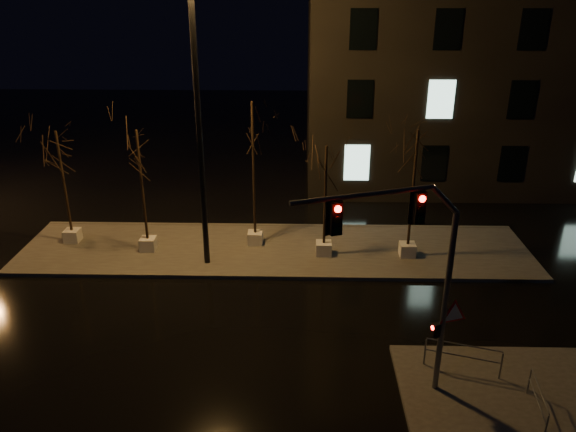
{
  "coord_description": "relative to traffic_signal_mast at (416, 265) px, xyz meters",
  "views": [
    {
      "loc": [
        1.1,
        -16.03,
        10.92
      ],
      "look_at": [
        0.63,
        3.3,
        2.8
      ],
      "focal_mm": 35.0,
      "sensor_mm": 36.0,
      "label": 1
    }
  ],
  "objects": [
    {
      "name": "tree_0",
      "position": [
        -13.12,
        9.8,
        -0.18
      ],
      "size": [
        1.8,
        1.8,
        5.18
      ],
      "color": "silver",
      "rests_on": "median"
    },
    {
      "name": "sidewalk_corner",
      "position": [
        3.46,
        -0.18,
        -4.18
      ],
      "size": [
        7.0,
        5.0,
        0.15
      ],
      "primitive_type": "cube",
      "color": "#423F3B",
      "rests_on": "ground"
    },
    {
      "name": "building",
      "position": [
        9.96,
        21.32,
        3.24
      ],
      "size": [
        25.0,
        12.0,
        15.0
      ],
      "primitive_type": "cube",
      "color": "black",
      "rests_on": "ground"
    },
    {
      "name": "tree_3",
      "position": [
        -1.94,
        8.77,
        -0.39
      ],
      "size": [
        1.8,
        1.8,
        4.89
      ],
      "color": "silver",
      "rests_on": "median"
    },
    {
      "name": "tree_2",
      "position": [
        -4.94,
        9.76,
        0.8
      ],
      "size": [
        1.8,
        1.8,
        6.47
      ],
      "color": "silver",
      "rests_on": "median"
    },
    {
      "name": "ground",
      "position": [
        -4.04,
        3.32,
        -4.26
      ],
      "size": [
        90.0,
        90.0,
        0.0
      ],
      "primitive_type": "plane",
      "color": "black",
      "rests_on": "ground"
    },
    {
      "name": "guard_rail_a",
      "position": [
        1.89,
        1.08,
        -3.48
      ],
      "size": [
        2.12,
        0.68,
        0.96
      ],
      "rotation": [
        0.0,
        0.0,
        -0.3
      ],
      "color": "#595B61",
      "rests_on": "sidewalk_corner"
    },
    {
      "name": "streetlight_main",
      "position": [
        -6.79,
        7.9,
        2.48
      ],
      "size": [
        2.85,
        0.46,
        11.42
      ],
      "rotation": [
        0.0,
        0.0,
        -0.05
      ],
      "color": "black",
      "rests_on": "median"
    },
    {
      "name": "guard_rail_b",
      "position": [
        3.39,
        -0.75,
        -3.54
      ],
      "size": [
        0.28,
        1.83,
        0.87
      ],
      "rotation": [
        0.0,
        0.0,
        1.44
      ],
      "color": "#595B61",
      "rests_on": "sidewalk_corner"
    },
    {
      "name": "tree_4",
      "position": [
        1.59,
        8.74,
        0.14
      ],
      "size": [
        1.8,
        1.8,
        5.59
      ],
      "color": "silver",
      "rests_on": "median"
    },
    {
      "name": "traffic_signal_mast",
      "position": [
        0.0,
        0.0,
        0.0
      ],
      "size": [
        4.89,
        1.69,
        6.25
      ],
      "rotation": [
        0.0,
        0.0,
        0.33
      ],
      "color": "#595B61",
      "rests_on": "sidewalk_corner"
    },
    {
      "name": "tree_1",
      "position": [
        -9.52,
        9.02,
        0.02
      ],
      "size": [
        1.8,
        1.8,
        5.44
      ],
      "color": "silver",
      "rests_on": "median"
    },
    {
      "name": "median",
      "position": [
        -4.04,
        9.32,
        -4.18
      ],
      "size": [
        22.0,
        5.0,
        0.15
      ],
      "primitive_type": "cube",
      "color": "#423F3B",
      "rests_on": "ground"
    }
  ]
}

